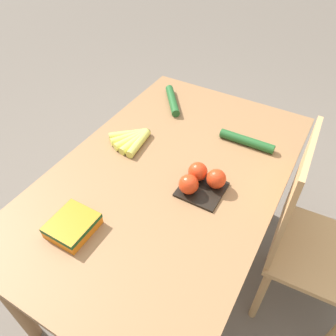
# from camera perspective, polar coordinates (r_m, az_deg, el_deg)

# --- Properties ---
(ground_plane) EXTENTS (12.00, 12.00, 0.00)m
(ground_plane) POSITION_cam_1_polar(r_m,az_deg,el_deg) (1.95, 0.00, -16.72)
(ground_plane) COLOR #665B51
(dining_table) EXTENTS (1.40, 0.88, 0.75)m
(dining_table) POSITION_cam_1_polar(r_m,az_deg,el_deg) (1.42, 0.00, -3.69)
(dining_table) COLOR olive
(dining_table) RESTS_ON ground_plane
(chair) EXTENTS (0.44, 0.42, 0.98)m
(chair) POSITION_cam_1_polar(r_m,az_deg,el_deg) (1.56, 22.95, -11.30)
(chair) COLOR tan
(chair) RESTS_ON ground_plane
(banana_bunch) EXTENTS (0.19, 0.18, 0.04)m
(banana_bunch) POSITION_cam_1_polar(r_m,az_deg,el_deg) (1.50, -6.13, 5.04)
(banana_bunch) COLOR brown
(banana_bunch) RESTS_ON dining_table
(tomato_pack) EXTENTS (0.17, 0.17, 0.09)m
(tomato_pack) POSITION_cam_1_polar(r_m,az_deg,el_deg) (1.27, 5.78, -2.11)
(tomato_pack) COLOR black
(tomato_pack) RESTS_ON dining_table
(carrot_bag) EXTENTS (0.16, 0.14, 0.05)m
(carrot_bag) POSITION_cam_1_polar(r_m,az_deg,el_deg) (1.19, -16.33, -9.48)
(carrot_bag) COLOR orange
(carrot_bag) RESTS_ON dining_table
(cucumber_near) EXTENTS (0.22, 0.18, 0.04)m
(cucumber_near) POSITION_cam_1_polar(r_m,az_deg,el_deg) (1.75, 0.78, 11.68)
(cucumber_near) COLOR #1E5123
(cucumber_near) RESTS_ON dining_table
(cucumber_far) EXTENTS (0.04, 0.25, 0.04)m
(cucumber_far) POSITION_cam_1_polar(r_m,az_deg,el_deg) (1.52, 13.55, 4.58)
(cucumber_far) COLOR #1E5123
(cucumber_far) RESTS_ON dining_table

